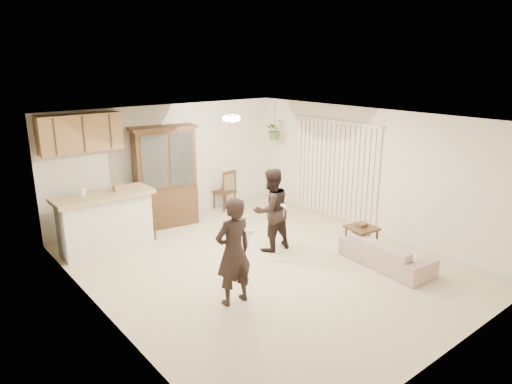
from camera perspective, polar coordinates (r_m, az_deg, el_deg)
floor at (r=7.96m, az=1.19°, el=-9.08°), size 6.50×6.50×0.00m
ceiling at (r=7.26m, az=1.31°, el=9.08°), size 5.50×6.50×0.02m
wall_back at (r=10.13m, az=-10.74°, el=3.65°), size 5.50×0.02×2.50m
wall_front at (r=5.60m, az=23.50°, el=-7.77°), size 5.50×0.02×2.50m
wall_left at (r=6.19m, az=-18.64°, el=-4.98°), size 0.02×6.50×2.50m
wall_right at (r=9.47m, az=14.06°, el=2.58°), size 0.02×6.50×2.50m
breakfast_bar at (r=8.81m, az=-18.25°, el=-3.86°), size 1.60×0.55×1.00m
bar_top at (r=8.65m, az=-18.57°, el=-0.43°), size 1.75×0.70×0.08m
upper_cabinets at (r=9.08m, az=-21.10°, el=6.90°), size 1.50×0.34×0.70m
vertical_blinds at (r=10.02m, az=9.78°, el=2.68°), size 0.06×2.30×2.10m
ceiling_fixture at (r=8.33m, az=-3.05°, el=9.28°), size 0.36×0.36×0.20m
hanging_plant at (r=10.63m, az=2.37°, el=7.79°), size 0.43×0.37×0.48m
plant_cord at (r=10.59m, az=2.39°, el=9.53°), size 0.01×0.01×0.65m
sofa at (r=8.09m, az=16.01°, el=-6.47°), size 0.90×1.93×0.73m
adult at (r=6.45m, az=-2.85°, el=-6.59°), size 0.67×0.46×1.80m
child at (r=8.34m, az=1.88°, el=-2.89°), size 0.68×0.54×1.35m
china_hutch at (r=9.69m, az=-11.28°, el=1.80°), size 1.41×0.72×2.11m
side_table at (r=8.47m, az=13.00°, el=-5.89°), size 0.54×0.54×0.59m
chair_bar at (r=9.15m, az=-14.02°, el=-4.40°), size 0.50×0.50×0.91m
chair_hutch_left at (r=9.84m, az=-12.09°, el=-2.32°), size 0.62×0.62×1.19m
chair_hutch_right at (r=10.79m, az=-3.95°, el=-0.73°), size 0.46×0.46×0.95m
controller_adult at (r=6.05m, az=-0.93°, el=-4.91°), size 0.05×0.14×0.04m
controller_child at (r=7.98m, az=3.50°, el=-1.72°), size 0.05×0.14×0.04m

